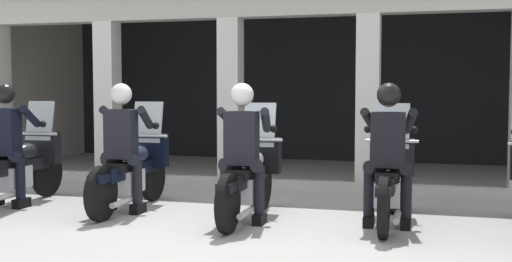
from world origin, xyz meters
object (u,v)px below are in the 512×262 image
police_officer_far_left (7,134)px  motorcycle_center (250,176)px  motorcycle_far_left (21,166)px  motorcycle_left (133,169)px  police_officer_center (242,141)px  police_officer_right (388,142)px  motorcycle_right (389,179)px  police_officer_left (122,136)px

police_officer_far_left → motorcycle_center: police_officer_far_left is taller
motorcycle_far_left → police_officer_far_left: 0.52m
motorcycle_left → police_officer_center: 1.72m
police_officer_center → motorcycle_left: bearing=156.5°
motorcycle_center → police_officer_center: size_ratio=1.29×
police_officer_far_left → police_officer_right: 4.78m
police_officer_far_left → motorcycle_left: 1.69m
motorcycle_far_left → police_officer_right: bearing=-9.7°
motorcycle_left → motorcycle_right: 3.19m
motorcycle_center → police_officer_far_left: bearing=176.3°
police_officer_left → police_officer_right: same height
police_officer_right → police_officer_far_left: bearing=-178.6°
police_officer_left → police_officer_far_left: bearing=-175.2°
police_officer_left → motorcycle_center: 1.66m
motorcycle_left → police_officer_center: police_officer_center is taller
police_officer_far_left → motorcycle_center: 3.22m
police_officer_right → motorcycle_center: bearing=177.9°
police_officer_center → motorcycle_right: bearing=10.8°
motorcycle_far_left → police_officer_center: 3.24m
police_officer_far_left → police_officer_center: same height
motorcycle_left → police_officer_right: size_ratio=1.29×
motorcycle_center → police_officer_right: police_officer_right is taller
police_officer_left → police_officer_right: bearing=2.4°
police_officer_left → motorcycle_right: (3.19, 0.29, -0.44)m
motorcycle_far_left → police_officer_far_left: size_ratio=1.29×
police_officer_far_left → police_officer_right: size_ratio=1.00×
motorcycle_center → police_officer_right: (1.59, -0.07, 0.44)m
motorcycle_left → motorcycle_right: (3.19, 0.01, 0.00)m
motorcycle_right → police_officer_center: bearing=-162.3°
police_officer_far_left → motorcycle_center: size_ratio=0.78×
motorcycle_far_left → police_officer_right: police_officer_right is taller
motorcycle_far_left → motorcycle_right: size_ratio=1.00×
motorcycle_left → police_officer_far_left: bearing=-165.2°
motorcycle_far_left → police_officer_far_left: police_officer_far_left is taller
motorcycle_left → police_officer_left: bearing=-87.9°
motorcycle_left → police_officer_left: (-0.00, -0.28, 0.44)m
motorcycle_center → police_officer_right: bearing=-9.0°
motorcycle_far_left → motorcycle_center: same height
police_officer_far_left → police_officer_left: 1.60m
police_officer_center → motorcycle_right: 1.73m
police_officer_left → police_officer_right: size_ratio=1.00×
motorcycle_far_left → police_officer_right: size_ratio=1.29×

